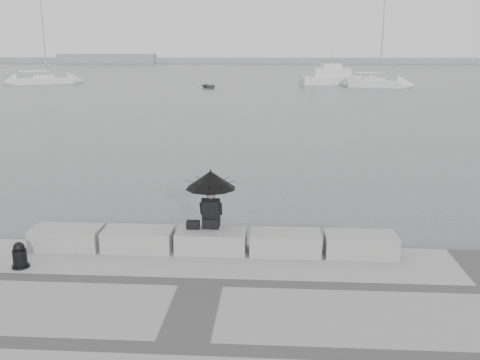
# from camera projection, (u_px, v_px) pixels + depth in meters

# --- Properties ---
(ground) EXTENTS (360.00, 360.00, 0.00)m
(ground) POSITION_uv_depth(u_px,v_px,m) (214.00, 264.00, 12.91)
(ground) COLOR #45484A
(ground) RESTS_ON ground
(stone_block_far_left) EXTENTS (1.60, 0.80, 0.50)m
(stone_block_far_left) POSITION_uv_depth(u_px,v_px,m) (67.00, 238.00, 12.51)
(stone_block_far_left) COLOR gray
(stone_block_far_left) RESTS_ON promenade
(stone_block_left) EXTENTS (1.60, 0.80, 0.50)m
(stone_block_left) POSITION_uv_depth(u_px,v_px,m) (138.00, 239.00, 12.40)
(stone_block_left) COLOR gray
(stone_block_left) RESTS_ON promenade
(stone_block_centre) EXTENTS (1.60, 0.80, 0.50)m
(stone_block_centre) POSITION_uv_depth(u_px,v_px,m) (211.00, 241.00, 12.29)
(stone_block_centre) COLOR gray
(stone_block_centre) RESTS_ON promenade
(stone_block_right) EXTENTS (1.60, 0.80, 0.50)m
(stone_block_right) POSITION_uv_depth(u_px,v_px,m) (285.00, 243.00, 12.19)
(stone_block_right) COLOR gray
(stone_block_right) RESTS_ON promenade
(stone_block_far_right) EXTENTS (1.60, 0.80, 0.50)m
(stone_block_far_right) POSITION_uv_depth(u_px,v_px,m) (360.00, 245.00, 12.08)
(stone_block_far_right) COLOR gray
(stone_block_far_right) RESTS_ON promenade
(seated_person) EXTENTS (1.17, 1.17, 1.39)m
(seated_person) POSITION_uv_depth(u_px,v_px,m) (211.00, 186.00, 12.23)
(seated_person) COLOR black
(seated_person) RESTS_ON stone_block_centre
(bag) EXTENTS (0.30, 0.17, 0.19)m
(bag) POSITION_uv_depth(u_px,v_px,m) (193.00, 225.00, 12.36)
(bag) COLOR black
(bag) RESTS_ON stone_block_centre
(mooring_bollard) EXTENTS (0.37, 0.37, 0.58)m
(mooring_bollard) POSITION_uv_depth(u_px,v_px,m) (20.00, 257.00, 11.38)
(mooring_bollard) COLOR black
(mooring_bollard) RESTS_ON promenade
(distant_landmass) EXTENTS (180.00, 8.00, 2.80)m
(distant_landmass) POSITION_uv_depth(u_px,v_px,m) (244.00, 60.00, 162.74)
(distant_landmass) COLOR gray
(distant_landmass) RESTS_ON ground
(sailboat_left) EXTENTS (7.99, 5.76, 12.90)m
(sailboat_left) POSITION_uv_depth(u_px,v_px,m) (44.00, 80.00, 74.08)
(sailboat_left) COLOR silver
(sailboat_left) RESTS_ON ground
(sailboat_right) EXTENTS (7.07, 4.53, 12.90)m
(sailboat_right) POSITION_uv_depth(u_px,v_px,m) (376.00, 83.00, 67.89)
(sailboat_right) COLOR silver
(sailboat_right) RESTS_ON ground
(motor_cruiser) EXTENTS (10.62, 5.20, 4.50)m
(motor_cruiser) POSITION_uv_depth(u_px,v_px,m) (338.00, 78.00, 73.14)
(motor_cruiser) COLOR silver
(motor_cruiser) RESTS_ON ground
(dinghy) EXTENTS (3.29, 2.73, 0.52)m
(dinghy) POSITION_uv_depth(u_px,v_px,m) (209.00, 86.00, 66.88)
(dinghy) COLOR gray
(dinghy) RESTS_ON ground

